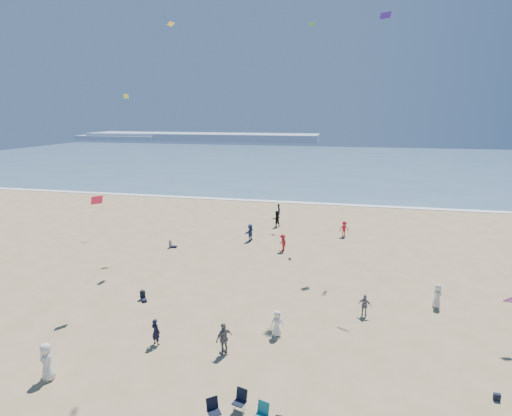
# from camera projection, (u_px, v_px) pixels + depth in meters

# --- Properties ---
(ocean) EXTENTS (220.00, 100.00, 0.06)m
(ocean) POSITION_uv_depth(u_px,v_px,m) (319.00, 162.00, 105.91)
(ocean) COLOR #476B84
(ocean) RESTS_ON ground
(surf_line) EXTENTS (220.00, 1.20, 0.08)m
(surf_line) POSITION_uv_depth(u_px,v_px,m) (297.00, 203.00, 58.43)
(surf_line) COLOR white
(surf_line) RESTS_ON ground
(headland_far) EXTENTS (110.00, 20.00, 3.20)m
(headland_far) POSITION_uv_depth(u_px,v_px,m) (202.00, 137.00, 189.29)
(headland_far) COLOR #7A8EA8
(headland_far) RESTS_ON ground
(headland_near) EXTENTS (40.00, 14.00, 2.00)m
(headland_near) POSITION_uv_depth(u_px,v_px,m) (120.00, 138.00, 193.03)
(headland_near) COLOR #7A8EA8
(headland_near) RESTS_ON ground
(standing_flyers) EXTENTS (21.39, 40.05, 1.94)m
(standing_flyers) POSITION_uv_depth(u_px,v_px,m) (270.00, 282.00, 29.19)
(standing_flyers) COLOR silver
(standing_flyers) RESTS_ON ground
(seated_group) EXTENTS (24.37, 29.95, 0.84)m
(seated_group) POSITION_uv_depth(u_px,v_px,m) (243.00, 362.00, 20.54)
(seated_group) COLOR silver
(seated_group) RESTS_ON ground
(chair_cluster) EXTENTS (2.79, 1.59, 1.00)m
(chair_cluster) POSITION_uv_depth(u_px,v_px,m) (238.00, 409.00, 17.14)
(chair_cluster) COLOR black
(chair_cluster) RESTS_ON ground
(navy_bag) EXTENTS (0.28, 0.18, 0.34)m
(navy_bag) POSITION_uv_depth(u_px,v_px,m) (497.00, 397.00, 18.35)
(navy_bag) COLOR black
(navy_bag) RESTS_ON ground
(kites_aloft) EXTENTS (38.14, 45.35, 28.44)m
(kites_aloft) POSITION_uv_depth(u_px,v_px,m) (384.00, 96.00, 22.88)
(kites_aloft) COLOR #DA286D
(kites_aloft) RESTS_ON ground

